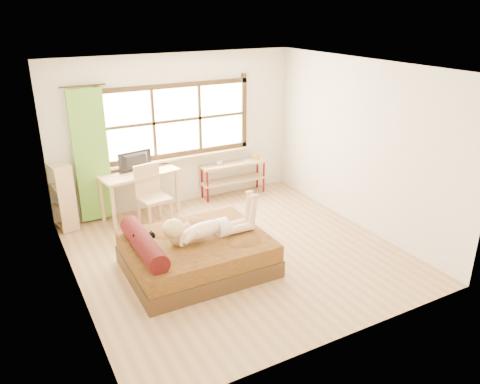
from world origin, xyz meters
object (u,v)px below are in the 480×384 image
bed (194,253)px  desk (139,178)px  chair (151,192)px  bookshelf (63,196)px  kitten (143,240)px  woman (208,219)px  pipe_shelf (234,171)px

bed → desk: bearing=93.1°
bed → chair: bearing=90.8°
chair → bookshelf: (-1.32, 0.51, -0.00)m
kitten → chair: size_ratio=0.28×
woman → chair: bearing=97.1°
chair → bookshelf: 1.41m
bed → chair: 1.76m
woman → pipe_shelf: 2.78m
bed → pipe_shelf: bearing=51.3°
chair → bookshelf: size_ratio=0.92×
kitten → pipe_shelf: 3.25m
bed → bookshelf: size_ratio=1.72×
bookshelf → woman: bearing=-65.7°
desk → bookshelf: size_ratio=1.25×
bookshelf → pipe_shelf: bearing=-10.0°
kitten → bookshelf: bearing=107.4°
woman → pipe_shelf: size_ratio=1.01×
woman → kitten: 0.90m
kitten → bookshelf: 2.24m
bed → desk: desk is taller
bed → kitten: (-0.67, 0.10, 0.33)m
bed → woman: bearing=-14.0°
desk → chair: size_ratio=1.36×
pipe_shelf → chair: bearing=-163.5°
woman → bookshelf: 2.76m
kitten → bed: bearing=-8.1°
desk → pipe_shelf: (1.89, 0.12, -0.23)m
bed → kitten: bed is taller
bed → kitten: 0.76m
woman → chair: size_ratio=1.30×
woman → desk: size_ratio=0.96×
desk → bed: bearing=-96.9°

